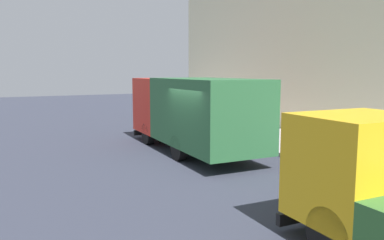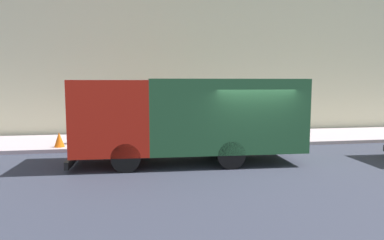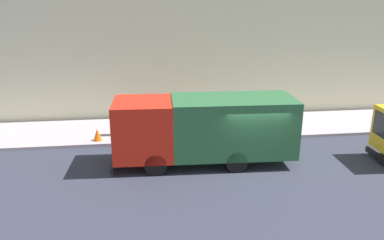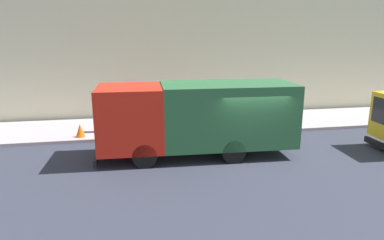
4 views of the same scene
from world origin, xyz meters
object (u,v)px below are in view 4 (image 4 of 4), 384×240
pedestrian_walking (144,108)px  traffic_cone_orange (80,130)px  street_sign_post (210,103)px  pedestrian_standing (105,114)px  large_utility_truck (197,115)px

pedestrian_walking → traffic_cone_orange: (-1.82, 2.95, -0.54)m
street_sign_post → pedestrian_standing: bearing=79.5°
pedestrian_walking → traffic_cone_orange: bearing=-120.9°
large_utility_truck → pedestrian_walking: 5.08m
pedestrian_walking → traffic_cone_orange: pedestrian_walking is taller
large_utility_truck → street_sign_post: bearing=-21.6°
large_utility_truck → traffic_cone_orange: size_ratio=13.03×
street_sign_post → pedestrian_walking: bearing=55.6°
large_utility_truck → pedestrian_walking: (4.69, 1.85, -0.62)m
large_utility_truck → traffic_cone_orange: bearing=61.2°
pedestrian_standing → street_sign_post: (-0.90, -4.89, 0.53)m
large_utility_truck → street_sign_post: size_ratio=3.31×
pedestrian_walking → street_sign_post: 3.68m
traffic_cone_orange → pedestrian_walking: bearing=-58.4°
large_utility_truck → pedestrian_walking: bearing=23.6°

